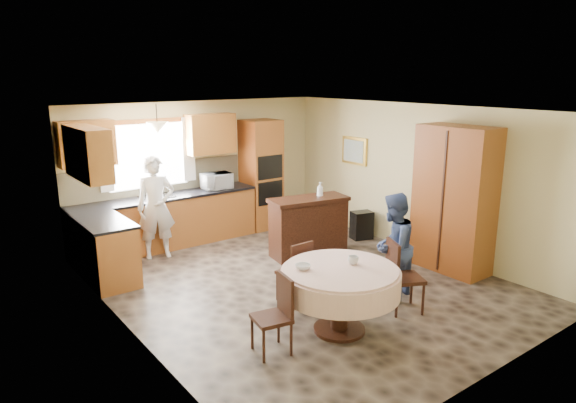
% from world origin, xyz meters
% --- Properties ---
extents(floor, '(5.00, 6.00, 0.01)m').
position_xyz_m(floor, '(0.00, 0.00, 0.00)').
color(floor, brown).
rests_on(floor, ground).
extents(ceiling, '(5.00, 6.00, 0.01)m').
position_xyz_m(ceiling, '(0.00, 0.00, 2.50)').
color(ceiling, white).
rests_on(ceiling, wall_back).
extents(wall_back, '(5.00, 0.02, 2.50)m').
position_xyz_m(wall_back, '(0.00, 3.00, 1.25)').
color(wall_back, '#CBBE82').
rests_on(wall_back, floor).
extents(wall_front, '(5.00, 0.02, 2.50)m').
position_xyz_m(wall_front, '(0.00, -3.00, 1.25)').
color(wall_front, '#CBBE82').
rests_on(wall_front, floor).
extents(wall_left, '(0.02, 6.00, 2.50)m').
position_xyz_m(wall_left, '(-2.50, 0.00, 1.25)').
color(wall_left, '#CBBE82').
rests_on(wall_left, floor).
extents(wall_right, '(0.02, 6.00, 2.50)m').
position_xyz_m(wall_right, '(2.50, 0.00, 1.25)').
color(wall_right, '#CBBE82').
rests_on(wall_right, floor).
extents(window, '(1.40, 0.03, 1.10)m').
position_xyz_m(window, '(-1.00, 2.98, 1.60)').
color(window, white).
rests_on(window, wall_back).
extents(curtain_left, '(0.22, 0.02, 1.15)m').
position_xyz_m(curtain_left, '(-1.75, 2.93, 1.65)').
color(curtain_left, white).
rests_on(curtain_left, wall_back).
extents(curtain_right, '(0.22, 0.02, 1.15)m').
position_xyz_m(curtain_right, '(-0.25, 2.93, 1.65)').
color(curtain_right, white).
rests_on(curtain_right, wall_back).
extents(base_cab_back, '(3.30, 0.60, 0.88)m').
position_xyz_m(base_cab_back, '(-0.85, 2.70, 0.44)').
color(base_cab_back, '#AD6A2E').
rests_on(base_cab_back, floor).
extents(counter_back, '(3.30, 0.64, 0.04)m').
position_xyz_m(counter_back, '(-0.85, 2.70, 0.90)').
color(counter_back, black).
rests_on(counter_back, base_cab_back).
extents(base_cab_left, '(0.60, 1.20, 0.88)m').
position_xyz_m(base_cab_left, '(-2.20, 1.80, 0.44)').
color(base_cab_left, '#AD6A2E').
rests_on(base_cab_left, floor).
extents(counter_left, '(0.64, 1.20, 0.04)m').
position_xyz_m(counter_left, '(-2.20, 1.80, 0.90)').
color(counter_left, black).
rests_on(counter_left, base_cab_left).
extents(backsplash, '(3.30, 0.02, 0.55)m').
position_xyz_m(backsplash, '(-0.85, 2.99, 1.18)').
color(backsplash, tan).
rests_on(backsplash, wall_back).
extents(wall_cab_left, '(0.85, 0.33, 0.72)m').
position_xyz_m(wall_cab_left, '(-2.05, 2.83, 1.91)').
color(wall_cab_left, '#BC732F').
rests_on(wall_cab_left, wall_back).
extents(wall_cab_right, '(0.90, 0.33, 0.72)m').
position_xyz_m(wall_cab_right, '(0.15, 2.83, 1.91)').
color(wall_cab_right, '#BC732F').
rests_on(wall_cab_right, wall_back).
extents(wall_cab_side, '(0.33, 1.20, 0.72)m').
position_xyz_m(wall_cab_side, '(-2.33, 1.80, 1.91)').
color(wall_cab_side, '#BC732F').
rests_on(wall_cab_side, wall_left).
extents(oven_tower, '(0.66, 0.62, 2.12)m').
position_xyz_m(oven_tower, '(1.15, 2.69, 1.06)').
color(oven_tower, '#AD6A2E').
rests_on(oven_tower, floor).
extents(oven_upper, '(0.56, 0.01, 0.45)m').
position_xyz_m(oven_upper, '(1.15, 2.38, 1.25)').
color(oven_upper, black).
rests_on(oven_upper, oven_tower).
extents(oven_lower, '(0.56, 0.01, 0.45)m').
position_xyz_m(oven_lower, '(1.15, 2.38, 0.75)').
color(oven_lower, black).
rests_on(oven_lower, oven_tower).
extents(pendant, '(0.36, 0.36, 0.18)m').
position_xyz_m(pendant, '(-1.00, 2.50, 2.12)').
color(pendant, beige).
rests_on(pendant, ceiling).
extents(sideboard, '(1.38, 0.76, 0.93)m').
position_xyz_m(sideboard, '(0.85, 0.86, 0.47)').
color(sideboard, '#3E1D11').
rests_on(sideboard, floor).
extents(space_heater, '(0.43, 0.35, 0.51)m').
position_xyz_m(space_heater, '(2.20, 0.95, 0.26)').
color(space_heater, black).
rests_on(space_heater, floor).
extents(cupboard, '(0.58, 1.17, 2.23)m').
position_xyz_m(cupboard, '(2.22, -0.96, 1.12)').
color(cupboard, '#AD6A2E').
rests_on(cupboard, floor).
extents(dining_table, '(1.39, 1.39, 0.79)m').
position_xyz_m(dining_table, '(-0.52, -1.40, 0.62)').
color(dining_table, '#3E1D11').
rests_on(dining_table, floor).
extents(chair_left, '(0.44, 0.44, 0.87)m').
position_xyz_m(chair_left, '(-1.37, -1.32, 0.48)').
color(chair_left, '#3E1D11').
rests_on(chair_left, floor).
extents(chair_back, '(0.38, 0.38, 0.86)m').
position_xyz_m(chair_back, '(-0.45, -0.49, 0.47)').
color(chair_back, '#3E1D11').
rests_on(chair_back, floor).
extents(chair_right, '(0.55, 0.55, 0.95)m').
position_xyz_m(chair_right, '(0.45, -1.46, 0.52)').
color(chair_right, '#3E1D11').
rests_on(chair_right, floor).
extents(framed_picture, '(0.06, 0.62, 0.52)m').
position_xyz_m(framed_picture, '(2.47, 1.48, 1.55)').
color(framed_picture, gold).
rests_on(framed_picture, wall_right).
extents(microwave, '(0.55, 0.40, 0.29)m').
position_xyz_m(microwave, '(0.14, 2.65, 1.06)').
color(microwave, silver).
rests_on(microwave, counter_back).
extents(person_sink, '(0.70, 0.55, 1.70)m').
position_xyz_m(person_sink, '(-1.19, 2.30, 0.85)').
color(person_sink, silver).
rests_on(person_sink, floor).
extents(person_dining, '(0.85, 0.75, 1.47)m').
position_xyz_m(person_dining, '(0.66, -1.14, 0.73)').
color(person_dining, navy).
rests_on(person_dining, floor).
extents(bowl_sideboard, '(0.27, 0.27, 0.06)m').
position_xyz_m(bowl_sideboard, '(0.63, 0.86, 0.96)').
color(bowl_sideboard, '#B2B2B2').
rests_on(bowl_sideboard, sideboard).
extents(bottle_sideboard, '(0.14, 0.14, 0.29)m').
position_xyz_m(bottle_sideboard, '(1.10, 0.86, 1.08)').
color(bottle_sideboard, silver).
rests_on(bottle_sideboard, sideboard).
extents(cup_table, '(0.16, 0.16, 0.10)m').
position_xyz_m(cup_table, '(-0.32, -1.39, 0.84)').
color(cup_table, '#B2B2B2').
rests_on(cup_table, dining_table).
extents(bowl_table, '(0.22, 0.22, 0.06)m').
position_xyz_m(bowl_table, '(-0.89, -1.16, 0.82)').
color(bowl_table, '#B2B2B2').
rests_on(bowl_table, dining_table).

